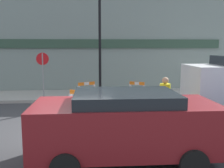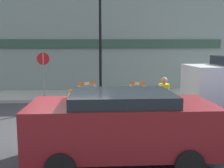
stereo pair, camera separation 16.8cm
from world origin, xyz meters
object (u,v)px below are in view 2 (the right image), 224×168
streetlamp_post (100,29)px  person_worker (164,100)px  stop_sign (43,68)px  parked_car_1 (121,122)px

streetlamp_post → person_worker: bearing=-65.4°
person_worker → stop_sign: bearing=15.0°
person_worker → parked_car_1: 3.12m
streetlamp_post → parked_car_1: 7.50m
streetlamp_post → person_worker: 5.49m
person_worker → parked_car_1: (-1.66, -2.65, 0.05)m
stop_sign → parked_car_1: bearing=110.2°
stop_sign → streetlamp_post: bearing=172.9°
parked_car_1 → person_worker: bearing=58.0°
parked_car_1 → stop_sign: bearing=113.5°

